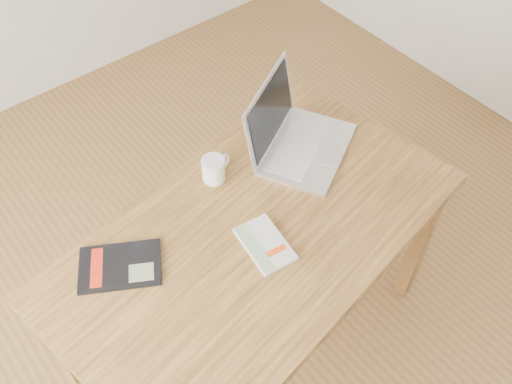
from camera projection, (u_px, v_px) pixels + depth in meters
room at (209, 106)px, 1.26m from camera, size 4.04×4.04×2.70m
desk at (256, 248)px, 1.85m from camera, size 1.42×0.95×0.75m
white_guidebook at (265, 244)px, 1.74m from camera, size 0.15×0.21×0.02m
black_guidebook at (120, 266)px, 1.70m from camera, size 0.29×0.26×0.01m
laptop at (294, 136)px, 1.98m from camera, size 0.46×0.43×0.25m
coffee_mug at (214, 168)px, 1.89m from camera, size 0.12×0.08×0.09m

